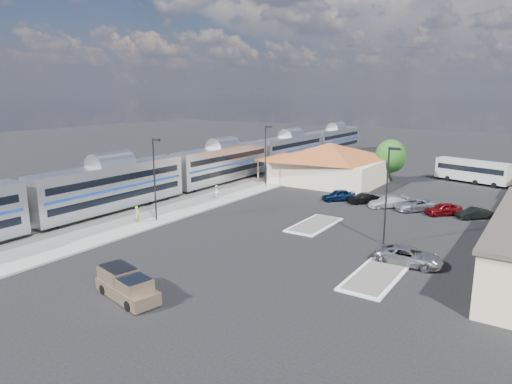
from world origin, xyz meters
The scene contains 23 objects.
ground centered at (0.00, 0.00, 0.00)m, with size 280.00×280.00×0.00m, color black.
railbed centered at (-21.00, 8.00, 0.06)m, with size 16.00×100.00×0.12m, color #4C4944.
platform centered at (-12.00, 6.00, 0.09)m, with size 5.50×92.00×0.18m, color gray.
passenger_train centered at (-18.00, 15.09, 2.87)m, with size 3.00×104.00×5.55m.
freight_cars centered at (-24.00, 0.72, 1.93)m, with size 2.80×46.00×4.00m.
station_depot centered at (-4.56, 24.00, 3.13)m, with size 18.35×12.24×6.20m.
traffic_island_south centered at (4.00, 2.00, 0.10)m, with size 3.30×7.50×0.21m.
traffic_island_north centered at (14.00, -8.00, 0.10)m, with size 3.30×7.50×0.21m.
lamp_plat_s centered at (-10.90, -6.00, 5.34)m, with size 1.08×0.25×9.00m.
lamp_plat_n centered at (-10.90, 16.00, 5.34)m, with size 1.08×0.25×9.00m.
lamp_lot centered at (12.10, 0.00, 5.34)m, with size 1.08×0.25×9.00m.
tree_depot centered at (3.00, 30.00, 4.02)m, with size 4.71×4.71×6.63m.
pickup_truck centered at (1.17, -20.58, 0.89)m, with size 5.70×3.07×1.87m.
suv centered at (15.29, -3.84, 0.74)m, with size 2.46×5.33×1.48m, color #95989C.
coach_bus centered at (13.89, 36.00, 2.02)m, with size 11.15×5.40×3.51m.
person_a centered at (-11.94, -7.77, 1.04)m, with size 0.63×0.41×1.72m, color #BDCA3F.
person_b centered at (-11.81, 5.41, 1.07)m, with size 0.86×0.67×1.77m, color white.
parked_car_a centered at (1.51, 13.84, 0.74)m, with size 1.74×4.32×1.47m, color #0D1D41.
parked_car_b centered at (4.71, 14.14, 0.65)m, with size 1.37×3.92×1.29m, color black.
parked_car_c centered at (7.91, 13.84, 0.70)m, with size 1.96×4.81×1.40m, color silver.
parked_car_d centered at (11.11, 14.14, 0.71)m, with size 2.35×5.09×1.41m, color #9CA0A5.
parked_car_e centered at (14.31, 13.84, 0.71)m, with size 1.69×4.19×1.43m, color maroon.
parked_car_f centered at (17.51, 14.14, 0.64)m, with size 1.35×3.87×1.27m, color black.
Camera 1 is at (24.27, -39.66, 13.66)m, focal length 32.00 mm.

